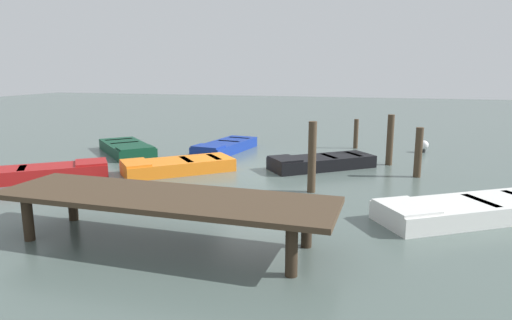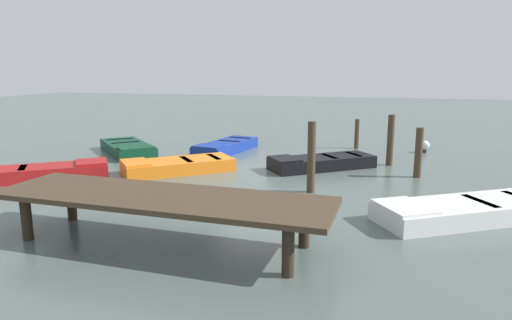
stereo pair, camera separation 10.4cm
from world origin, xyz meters
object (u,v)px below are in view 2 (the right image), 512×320
dock_segment (161,200)px  rowboat_black (321,162)px  rowboat_orange (178,165)px  rowboat_red (36,173)px  mooring_piling_mid_right (419,153)px  rowboat_white (466,210)px  mooring_piling_mid_left (311,157)px  rowboat_blue (226,147)px  rowboat_dark_green (128,148)px  marker_buoy (425,146)px  mooring_piling_far_left (390,140)px  mooring_piling_near_right (357,134)px

dock_segment → rowboat_black: dock_segment is taller
rowboat_orange → rowboat_red: same height
rowboat_black → mooring_piling_mid_right: mooring_piling_mid_right is taller
rowboat_red → rowboat_white: size_ratio=0.94×
mooring_piling_mid_left → dock_segment: bearing=64.3°
rowboat_blue → rowboat_dark_green: size_ratio=1.05×
rowboat_orange → marker_buoy: bearing=175.2°
rowboat_black → rowboat_dark_green: (7.66, -0.61, 0.00)m
mooring_piling_far_left → marker_buoy: 3.18m
marker_buoy → mooring_piling_mid_left: bearing=64.3°
dock_segment → rowboat_blue: size_ratio=1.81×
rowboat_red → mooring_piling_near_right: bearing=5.8°
rowboat_white → mooring_piling_near_right: mooring_piling_near_right is taller
dock_segment → mooring_piling_mid_left: bearing=-114.2°
rowboat_black → marker_buoy: 5.34m
rowboat_black → mooring_piling_far_left: mooring_piling_far_left is taller
rowboat_dark_green → rowboat_red: 4.51m
dock_segment → mooring_piling_mid_right: mooring_piling_mid_right is taller
rowboat_orange → mooring_piling_mid_left: 4.70m
rowboat_blue → rowboat_dark_green: 3.84m
rowboat_dark_green → mooring_piling_mid_left: 8.62m
dock_segment → rowboat_dark_green: size_ratio=1.89×
rowboat_red → mooring_piling_mid_right: 11.50m
mooring_piling_mid_left → rowboat_red: bearing=6.4°
rowboat_red → rowboat_dark_green: bearing=49.1°
mooring_piling_mid_left → mooring_piling_far_left: bearing=-115.9°
rowboat_dark_green → mooring_piling_near_right: bearing=67.7°
mooring_piling_mid_left → rowboat_dark_green: bearing=-24.8°
rowboat_red → mooring_piling_mid_right: size_ratio=2.61×
mooring_piling_near_right → mooring_piling_far_left: (-1.31, 3.07, 0.26)m
rowboat_white → mooring_piling_far_left: bearing=-105.6°
rowboat_blue → marker_buoy: (-7.60, -2.02, 0.07)m
mooring_piling_mid_right → mooring_piling_near_right: bearing=-65.6°
mooring_piling_far_left → mooring_piling_near_right: bearing=-66.9°
mooring_piling_mid_right → rowboat_dark_green: bearing=-5.5°
rowboat_dark_green → marker_buoy: (-11.17, -3.41, 0.07)m
rowboat_blue → mooring_piling_near_right: (-4.94, -2.27, 0.39)m
mooring_piling_mid_left → mooring_piling_far_left: size_ratio=1.10×
rowboat_orange → rowboat_white: 8.50m
rowboat_dark_green → rowboat_white: size_ratio=0.82×
rowboat_red → mooring_piling_mid_left: (-8.10, -0.90, 0.74)m
rowboat_black → rowboat_red: same height
rowboat_dark_green → mooring_piling_far_left: (-9.83, -0.59, 0.65)m
dock_segment → rowboat_black: size_ratio=1.85×
mooring_piling_mid_right → marker_buoy: 4.49m
mooring_piling_far_left → rowboat_blue: bearing=-7.3°
rowboat_black → mooring_piling_mid_right: (-2.99, 0.41, 0.55)m
rowboat_white → mooring_piling_far_left: (1.61, -5.48, 0.65)m
rowboat_red → mooring_piling_far_left: (-10.13, -5.10, 0.65)m
rowboat_blue → mooring_piling_mid_left: mooring_piling_mid_left is taller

